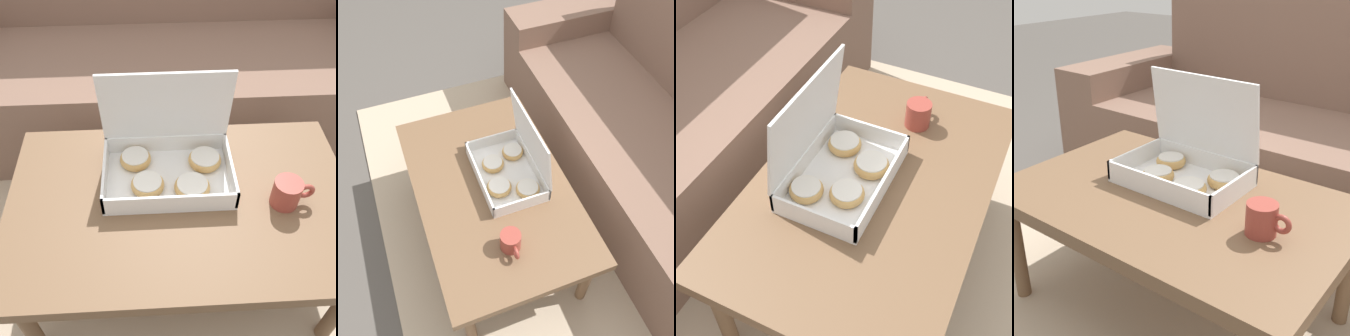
{
  "view_description": "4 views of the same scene",
  "coord_description": "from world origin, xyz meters",
  "views": [
    {
      "loc": [
        -0.08,
        -0.78,
        1.26
      ],
      "look_at": [
        -0.03,
        -0.03,
        0.45
      ],
      "focal_mm": 42.0,
      "sensor_mm": 36.0,
      "label": 1
    },
    {
      "loc": [
        0.91,
        -0.38,
        1.72
      ],
      "look_at": [
        -0.03,
        -0.03,
        0.45
      ],
      "focal_mm": 42.0,
      "sensor_mm": 36.0,
      "label": 2
    },
    {
      "loc": [
        -0.83,
        -0.41,
        1.35
      ],
      "look_at": [
        -0.03,
        -0.03,
        0.45
      ],
      "focal_mm": 50.0,
      "sensor_mm": 36.0,
      "label": 3
    },
    {
      "loc": [
        0.71,
        -1.01,
        1.01
      ],
      "look_at": [
        -0.03,
        -0.03,
        0.45
      ],
      "focal_mm": 50.0,
      "sensor_mm": 36.0,
      "label": 4
    }
  ],
  "objects": [
    {
      "name": "ground_plane",
      "position": [
        0.0,
        0.0,
        0.0
      ],
      "size": [
        12.0,
        12.0,
        0.0
      ],
      "primitive_type": "plane",
      "color": "#514C47"
    },
    {
      "name": "coffee_table",
      "position": [
        0.0,
        -0.1,
        0.36
      ],
      "size": [
        0.98,
        0.62,
        0.4
      ],
      "color": "brown",
      "rests_on": "ground_plane"
    },
    {
      "name": "area_rug",
      "position": [
        0.0,
        0.3,
        0.01
      ],
      "size": [
        2.25,
        1.84,
        0.01
      ],
      "primitive_type": "cube",
      "color": "tan",
      "rests_on": "ground_plane"
    },
    {
      "name": "coffee_mug",
      "position": [
        0.29,
        -0.13,
        0.44
      ],
      "size": [
        0.12,
        0.08,
        0.08
      ],
      "color": "#993D33",
      "rests_on": "coffee_table"
    },
    {
      "name": "pastry_box",
      "position": [
        -0.03,
        -0.0,
        0.45
      ],
      "size": [
        0.37,
        0.25,
        0.31
      ],
      "color": "white",
      "rests_on": "coffee_table"
    },
    {
      "name": "couch",
      "position": [
        0.0,
        0.79,
        0.3
      ],
      "size": [
        2.13,
        0.78,
        0.92
      ],
      "color": "#7A5B4C",
      "rests_on": "ground_plane"
    }
  ]
}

